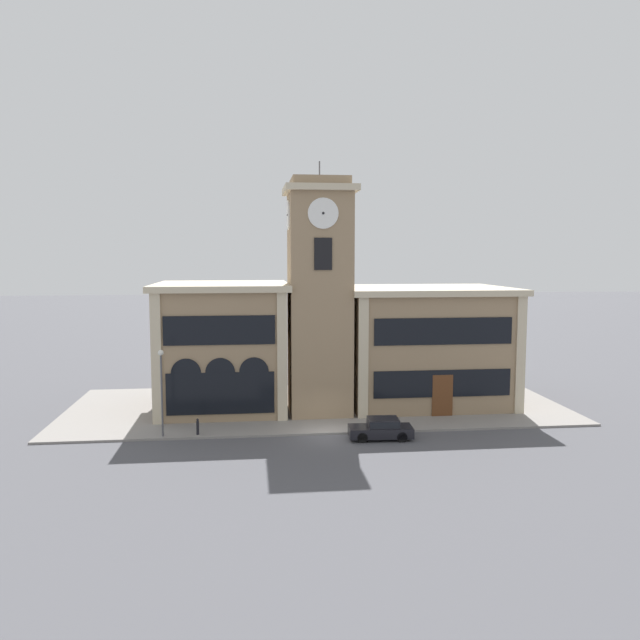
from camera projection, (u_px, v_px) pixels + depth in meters
ground_plane at (329, 435)px, 40.52m from camera, size 300.00×300.00×0.00m
sidewalk_kerb at (317, 406)px, 48.06m from camera, size 37.51×15.29×0.15m
clock_tower at (319, 298)px, 45.22m from camera, size 5.10×5.10×18.31m
town_hall_left_wing at (223, 345)px, 47.47m from camera, size 9.93×10.53×9.57m
town_hall_right_wing at (424, 345)px, 49.26m from camera, size 12.96×10.53×9.18m
parked_car_near at (381, 428)px, 39.62m from camera, size 4.12×1.94×1.35m
street_lamp at (161, 380)px, 39.39m from camera, size 0.36×0.36×5.57m
bollard at (198, 427)px, 40.07m from camera, size 0.18×0.18×1.06m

